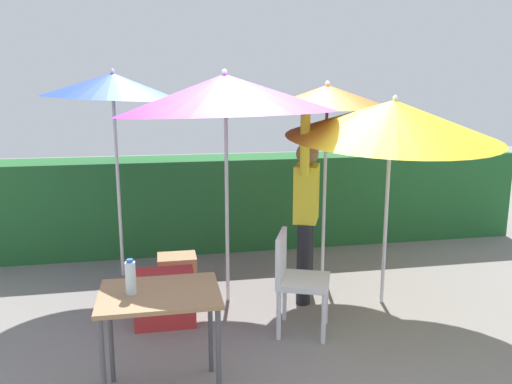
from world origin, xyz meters
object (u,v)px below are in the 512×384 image
Objects in this scene: umbrella_orange at (225,94)px; bottle_water at (131,277)px; umbrella_yellow at (113,86)px; person_vendor at (306,209)px; umbrella_navy at (393,119)px; folding_table at (160,306)px; umbrella_rainbow at (327,97)px; crate_cardboard at (177,273)px; cooler_box at (165,298)px; chair_plastic at (295,276)px.

umbrella_orange is 9.57× the size of bottle_water.
umbrella_yellow reaches higher than person_vendor.
bottle_water is (-2.37, -1.19, -0.93)m from umbrella_navy.
umbrella_navy is at bearing 28.59° from folding_table.
umbrella_rainbow is 1.29m from umbrella_orange.
crate_cardboard is at bearing -174.24° from umbrella_rainbow.
cooler_box is 0.72m from crate_cardboard.
bottle_water is at bearing -149.92° from chair_plastic.
folding_table is at bearing -135.05° from person_vendor.
umbrella_yellow is at bearing 99.86° from folding_table.
umbrella_rainbow reaches higher than chair_plastic.
folding_table is at bearing -131.79° from umbrella_rainbow.
umbrella_orange is at bearing -36.52° from crate_cardboard.
folding_table is 3.33× the size of bottle_water.
umbrella_yellow is 2.77m from bottle_water.
umbrella_navy is 2.82m from bottle_water.
folding_table is at bearing -95.20° from crate_cardboard.
umbrella_orange is 1.37m from person_vendor.
folding_table is at bearing -1.04° from bottle_water.
cooler_box is at bearing 79.69° from bottle_water.
person_vendor is (-0.40, -0.62, -1.08)m from umbrella_rainbow.
folding_table is (-2.19, -1.19, -1.15)m from umbrella_navy.
chair_plastic is 1.41m from folding_table.
person_vendor is 4.67× the size of crate_cardboard.
cooler_box is (-1.13, 0.40, -0.28)m from chair_plastic.
person_vendor reaches higher than cooler_box.
umbrella_navy is at bearing 21.88° from chair_plastic.
umbrella_rainbow is 2.48m from crate_cardboard.
bottle_water is at bearing -138.51° from person_vendor.
umbrella_rainbow is 0.95m from umbrella_navy.
person_vendor is 2.35× the size of folding_table.
umbrella_orange is 2.58× the size of chair_plastic.
person_vendor is 0.84m from chair_plastic.
chair_plastic reaches higher than folding_table.
crate_cardboard is 2.04m from bottle_water.
umbrella_navy reaches higher than chair_plastic.
chair_plastic reaches higher than crate_cardboard.
umbrella_rainbow is 3.07m from folding_table.
bottle_water is at bearing -84.29° from umbrella_yellow.
umbrella_rainbow is at bearing 112.30° from umbrella_navy.
umbrella_rainbow is at bearing 5.76° from crate_cardboard.
folding_table is (-1.84, -2.06, -1.34)m from umbrella_rainbow.
person_vendor is 2.05m from folding_table.
folding_table is (-1.16, -0.78, 0.17)m from chair_plastic.
umbrella_rainbow is 2.69m from cooler_box.
person_vendor is at bearing -122.69° from umbrella_rainbow.
crate_cardboard is at bearing -43.71° from umbrella_yellow.
chair_plastic is 2.21× the size of crate_cardboard.
crate_cardboard is (-0.49, 0.36, -1.87)m from umbrella_orange.
umbrella_orange is at bearing 66.69° from folding_table.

